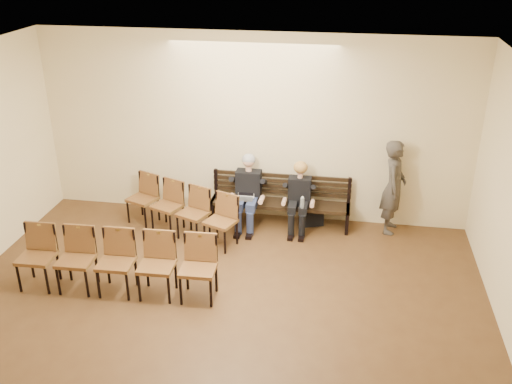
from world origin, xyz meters
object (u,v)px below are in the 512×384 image
at_px(bag, 312,217).
at_px(chair_row_front, 180,210).
at_px(laptop, 245,201).
at_px(water_bottle, 302,209).
at_px(seated_man, 248,191).
at_px(passerby, 394,180).
at_px(bench, 280,213).
at_px(chair_row_back, 116,264).
at_px(seated_woman, 299,200).

bearing_deg(bag, chair_row_front, -162.26).
height_order(laptop, water_bottle, water_bottle).
distance_m(seated_man, passerby, 2.65).
bearing_deg(bench, water_bottle, -42.78).
distance_m(seated_man, chair_row_back, 2.95).
bearing_deg(water_bottle, chair_row_front, -173.92).
bearing_deg(passerby, water_bottle, 115.87).
bearing_deg(water_bottle, seated_man, 163.97).
distance_m(bench, passerby, 2.19).
height_order(passerby, chair_row_back, passerby).
bearing_deg(passerby, seated_woman, 105.32).
relative_size(seated_man, seated_woman, 1.16).
distance_m(bench, seated_woman, 0.53).
relative_size(seated_man, laptop, 4.51).
distance_m(bench, chair_row_front, 1.87).
height_order(seated_woman, water_bottle, seated_woman).
bearing_deg(chair_row_front, passerby, 32.90).
xyz_separation_m(seated_man, water_bottle, (1.03, -0.30, -0.12)).
distance_m(bag, chair_row_front, 2.48).
xyz_separation_m(water_bottle, bag, (0.16, 0.52, -0.42)).
bearing_deg(seated_woman, chair_row_back, -135.30).
relative_size(seated_man, water_bottle, 6.12).
xyz_separation_m(seated_man, seated_woman, (0.95, 0.00, -0.09)).
relative_size(bench, chair_row_front, 1.15).
relative_size(bench, seated_man, 1.89).
bearing_deg(bag, water_bottle, -107.01).
distance_m(laptop, bag, 1.34).
height_order(water_bottle, chair_row_back, chair_row_back).
bearing_deg(bench, chair_row_back, -129.50).
xyz_separation_m(seated_man, passerby, (2.62, 0.22, 0.32)).
distance_m(seated_man, water_bottle, 1.08).
height_order(seated_woman, bag, seated_woman).
bearing_deg(chair_row_back, laptop, 54.62).
relative_size(bench, passerby, 1.29).
relative_size(laptop, chair_row_front, 0.13).
height_order(seated_man, bag, seated_man).
height_order(bag, passerby, passerby).
xyz_separation_m(seated_woman, laptop, (-0.98, -0.15, -0.03)).
relative_size(bench, laptop, 8.54).
bearing_deg(seated_man, chair_row_back, -122.20).
relative_size(water_bottle, chair_row_back, 0.07).
bearing_deg(water_bottle, seated_woman, 106.01).
bearing_deg(bag, seated_man, -169.55).
xyz_separation_m(bench, seated_man, (-0.58, -0.12, 0.46)).
xyz_separation_m(bench, chair_row_front, (-1.74, -0.65, 0.24)).
bearing_deg(laptop, water_bottle, -17.80).
bearing_deg(chair_row_front, laptop, 40.37).
relative_size(bag, chair_row_back, 0.12).
xyz_separation_m(bench, seated_woman, (0.37, -0.12, 0.37)).
bearing_deg(bench, seated_man, -168.38).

